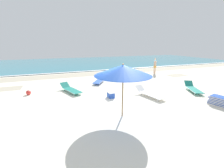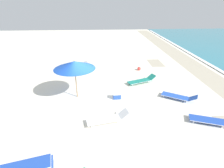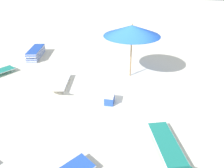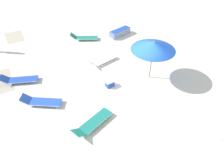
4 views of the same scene
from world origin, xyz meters
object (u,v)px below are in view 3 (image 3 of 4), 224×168
object	(u,v)px
beach_umbrella	(132,31)
cooler_box	(109,99)
sun_lounger_near_water_left	(60,83)
lounger_stack	(36,53)
sun_lounger_near_water_right	(170,148)

from	to	relation	value
beach_umbrella	cooler_box	bearing A→B (deg)	81.53
beach_umbrella	cooler_box	distance (m)	3.27
sun_lounger_near_water_left	lounger_stack	bearing A→B (deg)	-58.43
lounger_stack	sun_lounger_near_water_left	size ratio (longest dim) A/B	0.90
beach_umbrella	lounger_stack	distance (m)	6.10
beach_umbrella	sun_lounger_near_water_right	distance (m)	5.39
beach_umbrella	sun_lounger_near_water_right	world-z (taller)	beach_umbrella
sun_lounger_near_water_left	cooler_box	world-z (taller)	sun_lounger_near_water_left
sun_lounger_near_water_right	beach_umbrella	bearing A→B (deg)	-89.12
beach_umbrella	sun_lounger_near_water_right	bearing A→B (deg)	111.90
lounger_stack	sun_lounger_near_water_left	bearing A→B (deg)	119.97
beach_umbrella	sun_lounger_near_water_right	size ratio (longest dim) A/B	1.08
sun_lounger_near_water_left	cooler_box	distance (m)	2.48
sun_lounger_near_water_left	cooler_box	size ratio (longest dim) A/B	4.29
cooler_box	sun_lounger_near_water_left	bearing A→B (deg)	-110.05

